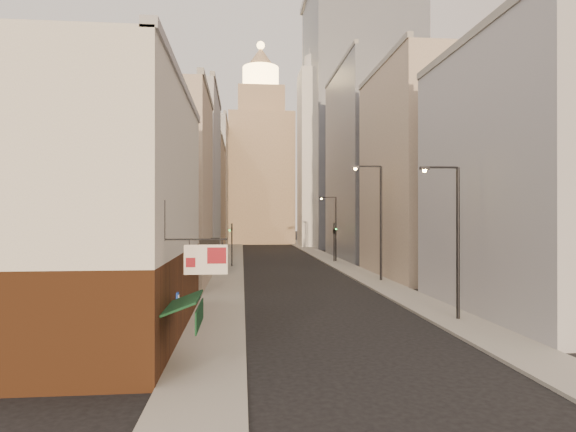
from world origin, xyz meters
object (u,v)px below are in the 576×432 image
object	(u,v)px
streetlamp_near	(454,233)
traffic_light_left	(232,236)
white_tower	(320,151)
streetlamp_far	(334,225)
clock_tower	(261,164)
streetlamp_mid	(378,215)
traffic_light_right	(334,233)

from	to	relation	value
streetlamp_near	traffic_light_left	world-z (taller)	streetlamp_near
streetlamp_near	traffic_light_left	bearing A→B (deg)	114.40
white_tower	streetlamp_far	xyz separation A→B (m)	(-3.51, -32.85, -13.86)
clock_tower	traffic_light_left	bearing A→B (deg)	-95.86
clock_tower	streetlamp_mid	distance (m)	66.90
white_tower	traffic_light_left	xyz separation A→B (m)	(-16.31, -37.82, -15.00)
streetlamp_mid	traffic_light_right	xyz separation A→B (m)	(-0.41, 18.20, -2.11)
white_tower	streetlamp_mid	size ratio (longest dim) A/B	4.03
white_tower	clock_tower	bearing A→B (deg)	128.16
traffic_light_left	traffic_light_right	xyz separation A→B (m)	(12.73, 4.63, 0.16)
streetlamp_far	streetlamp_mid	bearing A→B (deg)	-74.03
white_tower	traffic_light_left	distance (m)	43.83
clock_tower	white_tower	distance (m)	17.83
streetlamp_near	streetlamp_mid	xyz separation A→B (m)	(0.41, 16.21, 1.02)
streetlamp_mid	traffic_light_right	bearing A→B (deg)	95.77
white_tower	streetlamp_mid	world-z (taller)	white_tower
streetlamp_mid	traffic_light_left	world-z (taller)	streetlamp_mid
white_tower	streetlamp_mid	bearing A→B (deg)	-93.53
white_tower	traffic_light_right	bearing A→B (deg)	-96.16
white_tower	streetlamp_far	size ratio (longest dim) A/B	5.00
traffic_light_left	streetlamp_far	bearing A→B (deg)	-141.41
streetlamp_near	traffic_light_left	size ratio (longest dim) A/B	1.70
white_tower	traffic_light_left	bearing A→B (deg)	-113.34
streetlamp_far	traffic_light_right	xyz separation A→B (m)	(-0.07, -0.33, -0.98)
streetlamp_near	streetlamp_far	xyz separation A→B (m)	(0.07, 34.75, -0.11)
clock_tower	streetlamp_far	xyz separation A→B (m)	(7.49, -46.85, -12.89)
streetlamp_far	traffic_light_left	size ratio (longest dim) A/B	1.66
streetlamp_mid	streetlamp_far	xyz separation A→B (m)	(-0.34, 18.54, -1.13)
streetlamp_far	traffic_light_right	size ratio (longest dim) A/B	1.66
clock_tower	streetlamp_far	size ratio (longest dim) A/B	5.41
white_tower	traffic_light_right	distance (m)	36.53
traffic_light_right	traffic_light_left	bearing A→B (deg)	30.38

